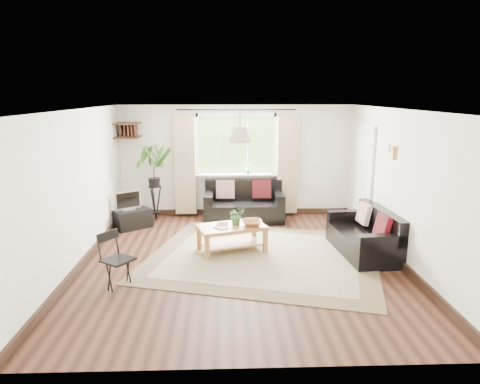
{
  "coord_description": "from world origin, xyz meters",
  "views": [
    {
      "loc": [
        -0.24,
        -6.44,
        2.63
      ],
      "look_at": [
        0.0,
        0.4,
        1.05
      ],
      "focal_mm": 32.0,
      "sensor_mm": 36.0,
      "label": 1
    }
  ],
  "objects_px": {
    "sofa_back": "(244,202)",
    "coffee_table": "(232,238)",
    "sofa_right": "(363,233)",
    "palm_stand": "(154,183)",
    "tv_stand": "(133,219)",
    "folding_chair": "(118,261)"
  },
  "relations": [
    {
      "from": "coffee_table",
      "to": "folding_chair",
      "type": "distance_m",
      "value": 2.08
    },
    {
      "from": "sofa_right",
      "to": "tv_stand",
      "type": "xyz_separation_m",
      "value": [
        -4.15,
        1.55,
        -0.17
      ]
    },
    {
      "from": "sofa_back",
      "to": "sofa_right",
      "type": "distance_m",
      "value": 2.77
    },
    {
      "from": "coffee_table",
      "to": "sofa_right",
      "type": "bearing_deg",
      "value": -4.85
    },
    {
      "from": "palm_stand",
      "to": "folding_chair",
      "type": "bearing_deg",
      "value": -89.89
    },
    {
      "from": "sofa_right",
      "to": "coffee_table",
      "type": "bearing_deg",
      "value": -100.24
    },
    {
      "from": "tv_stand",
      "to": "sofa_back",
      "type": "bearing_deg",
      "value": -24.64
    },
    {
      "from": "coffee_table",
      "to": "palm_stand",
      "type": "relative_size",
      "value": 0.7
    },
    {
      "from": "sofa_back",
      "to": "palm_stand",
      "type": "distance_m",
      "value": 1.92
    },
    {
      "from": "palm_stand",
      "to": "tv_stand",
      "type": "bearing_deg",
      "value": -122.97
    },
    {
      "from": "tv_stand",
      "to": "palm_stand",
      "type": "relative_size",
      "value": 0.43
    },
    {
      "from": "coffee_table",
      "to": "tv_stand",
      "type": "height_order",
      "value": "coffee_table"
    },
    {
      "from": "coffee_table",
      "to": "tv_stand",
      "type": "bearing_deg",
      "value": 145.11
    },
    {
      "from": "folding_chair",
      "to": "sofa_back",
      "type": "bearing_deg",
      "value": 4.75
    },
    {
      "from": "coffee_table",
      "to": "folding_chair",
      "type": "xyz_separation_m",
      "value": [
        -1.59,
        -1.34,
        0.16
      ]
    },
    {
      "from": "sofa_right",
      "to": "palm_stand",
      "type": "distance_m",
      "value": 4.36
    },
    {
      "from": "sofa_back",
      "to": "coffee_table",
      "type": "relative_size",
      "value": 1.48
    },
    {
      "from": "sofa_right",
      "to": "palm_stand",
      "type": "bearing_deg",
      "value": -124.53
    },
    {
      "from": "tv_stand",
      "to": "sofa_right",
      "type": "bearing_deg",
      "value": -56.65
    },
    {
      "from": "sofa_right",
      "to": "folding_chair",
      "type": "bearing_deg",
      "value": -78.46
    },
    {
      "from": "sofa_right",
      "to": "tv_stand",
      "type": "distance_m",
      "value": 4.43
    },
    {
      "from": "palm_stand",
      "to": "coffee_table",
      "type": "bearing_deg",
      "value": -50.4
    }
  ]
}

